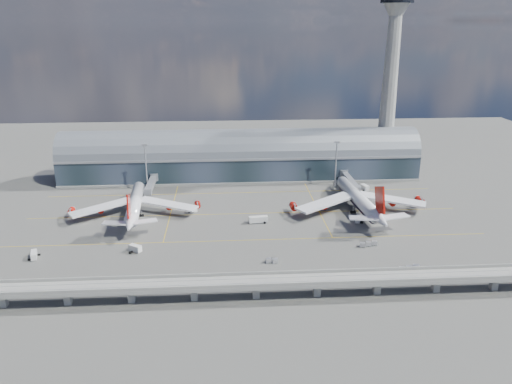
{
  "coord_description": "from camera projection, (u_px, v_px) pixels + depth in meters",
  "views": [
    {
      "loc": [
        -9.5,
        -197.39,
        85.54
      ],
      "look_at": [
        4.31,
        10.0,
        14.0
      ],
      "focal_mm": 35.0,
      "sensor_mm": 36.0,
      "label": 1
    }
  ],
  "objects": [
    {
      "name": "airliner_right",
      "position": [
        359.0,
        200.0,
        234.54
      ],
      "size": [
        65.48,
        68.44,
        21.71
      ],
      "rotation": [
        0.0,
        0.0,
        0.06
      ],
      "color": "white",
      "rests_on": "ground"
    },
    {
      "name": "terminal",
      "position": [
        241.0,
        158.0,
        284.55
      ],
      "size": [
        200.0,
        30.0,
        28.0
      ],
      "color": "#1B272E",
      "rests_on": "ground"
    },
    {
      "name": "cargo_train_2",
      "position": [
        369.0,
        244.0,
        199.51
      ],
      "size": [
        7.92,
        3.46,
        1.73
      ],
      "rotation": [
        0.0,
        0.0,
        1.33
      ],
      "color": "gray",
      "rests_on": "ground"
    },
    {
      "name": "guideway",
      "position": [
        256.0,
        283.0,
        161.05
      ],
      "size": [
        220.0,
        8.5,
        7.2
      ],
      "color": "gray",
      "rests_on": "ground"
    },
    {
      "name": "cargo_train_1",
      "position": [
        402.0,
        270.0,
        178.53
      ],
      "size": [
        14.37,
        5.34,
        1.91
      ],
      "rotation": [
        0.0,
        0.0,
        1.32
      ],
      "color": "gray",
      "rests_on": "ground"
    },
    {
      "name": "control_tower",
      "position": [
        390.0,
        84.0,
        281.51
      ],
      "size": [
        19.0,
        19.0,
        103.0
      ],
      "color": "gray",
      "rests_on": "ground"
    },
    {
      "name": "airliner_left",
      "position": [
        135.0,
        204.0,
        229.25
      ],
      "size": [
        60.4,
        63.48,
        19.33
      ],
      "rotation": [
        0.0,
        0.0,
        0.08
      ],
      "color": "white",
      "rests_on": "ground"
    },
    {
      "name": "service_truck_1",
      "position": [
        135.0,
        248.0,
        194.34
      ],
      "size": [
        5.38,
        4.63,
        2.87
      ],
      "rotation": [
        0.0,
        0.0,
        0.99
      ],
      "color": "silver",
      "rests_on": "ground"
    },
    {
      "name": "cargo_train_0",
      "position": [
        272.0,
        261.0,
        185.75
      ],
      "size": [
        5.05,
        2.54,
        1.64
      ],
      "rotation": [
        0.0,
        0.0,
        1.79
      ],
      "color": "gray",
      "rests_on": "ground"
    },
    {
      "name": "service_truck_0",
      "position": [
        34.0,
        255.0,
        189.33
      ],
      "size": [
        3.63,
        6.39,
        2.52
      ],
      "rotation": [
        0.0,
        0.0,
        0.29
      ],
      "color": "silver",
      "rests_on": "ground"
    },
    {
      "name": "taxi_lines",
      "position": [
        245.0,
        212.0,
        235.52
      ],
      "size": [
        200.0,
        80.12,
        0.01
      ],
      "color": "gold",
      "rests_on": "ground"
    },
    {
      "name": "floodlight_mast_right",
      "position": [
        336.0,
        163.0,
        265.26
      ],
      "size": [
        3.0,
        0.7,
        25.7
      ],
      "color": "gray",
      "rests_on": "ground"
    },
    {
      "name": "jet_bridge_right",
      "position": [
        350.0,
        180.0,
        264.84
      ],
      "size": [
        4.4,
        32.0,
        7.25
      ],
      "color": "gray",
      "rests_on": "ground"
    },
    {
      "name": "floodlight_mast_left",
      "position": [
        146.0,
        167.0,
        258.98
      ],
      "size": [
        3.0,
        0.7,
        25.7
      ],
      "color": "gray",
      "rests_on": "ground"
    },
    {
      "name": "service_truck_5",
      "position": [
        193.0,
        209.0,
        235.76
      ],
      "size": [
        4.61,
        5.44,
        2.53
      ],
      "rotation": [
        0.0,
        0.0,
        0.6
      ],
      "color": "silver",
      "rests_on": "ground"
    },
    {
      "name": "ground",
      "position": [
        248.0,
        230.0,
        214.67
      ],
      "size": [
        500.0,
        500.0,
        0.0
      ],
      "primitive_type": "plane",
      "color": "#474744",
      "rests_on": "ground"
    },
    {
      "name": "jet_bridge_left",
      "position": [
        151.0,
        183.0,
        260.11
      ],
      "size": [
        4.4,
        28.0,
        7.25
      ],
      "color": "gray",
      "rests_on": "ground"
    },
    {
      "name": "service_truck_3",
      "position": [
        358.0,
        219.0,
        223.33
      ],
      "size": [
        4.1,
        6.0,
        2.71
      ],
      "rotation": [
        0.0,
        0.0,
        -0.39
      ],
      "color": "silver",
      "rests_on": "ground"
    },
    {
      "name": "service_truck_4",
      "position": [
        365.0,
        188.0,
        264.78
      ],
      "size": [
        3.89,
        5.79,
        3.08
      ],
      "rotation": [
        0.0,
        0.0,
        0.3
      ],
      "color": "silver",
      "rests_on": "ground"
    },
    {
      "name": "service_truck_2",
      "position": [
        258.0,
        219.0,
        222.37
      ],
      "size": [
        8.54,
        3.25,
        3.02
      ],
      "rotation": [
        0.0,
        0.0,
        1.67
      ],
      "color": "silver",
      "rests_on": "ground"
    }
  ]
}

